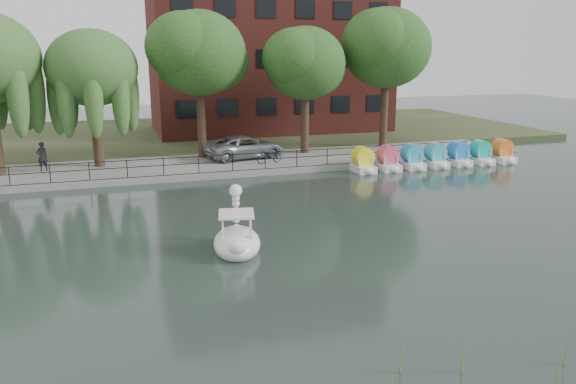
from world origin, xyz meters
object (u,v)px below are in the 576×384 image
minivan (245,145)px  pedestrian (42,154)px  swan_boat (237,238)px  bicycle (269,155)px

minivan → pedestrian: 12.28m
swan_boat → bicycle: bearing=81.2°
swan_boat → minivan: bearing=87.2°
bicycle → swan_boat: swan_boat is taller
pedestrian → swan_boat: 17.56m
minivan → bicycle: bearing=-166.9°
swan_boat → pedestrian: bearing=129.5°
minivan → bicycle: minivan is taller
minivan → bicycle: 2.41m
bicycle → swan_boat: (-5.15, -13.72, -0.38)m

